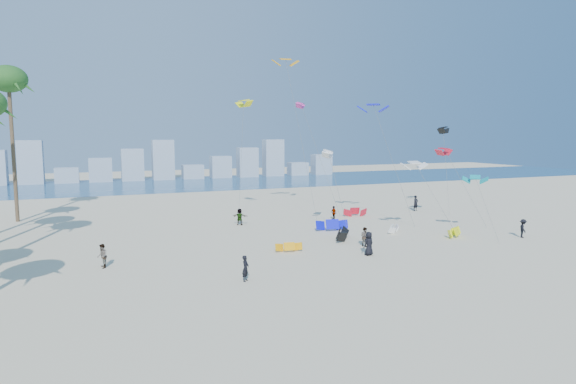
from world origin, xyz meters
name	(u,v)px	position (x,y,z in m)	size (l,w,h in m)	color
ground	(349,310)	(0.00, 0.00, 0.00)	(220.00, 220.00, 0.00)	beige
ocean	(163,184)	(0.00, 72.00, 0.01)	(220.00, 220.00, 0.00)	navy
kitesurfer_near	(245,268)	(-3.62, 7.00, 0.84)	(0.61, 0.40, 1.68)	black
kitesurfer_mid	(365,237)	(8.61, 12.59, 0.82)	(0.79, 0.62, 1.63)	gray
kitesurfers_far	(335,225)	(8.52, 17.79, 0.88)	(37.33, 17.67, 1.93)	black
grounded_kites	(356,228)	(10.89, 17.89, 0.46)	(19.10, 15.79, 1.04)	#F19F0C
flying_kites	(362,119)	(14.88, 23.85, 11.13)	(27.70, 24.59, 18.45)	white
distant_skyline	(151,165)	(-1.19, 82.00, 3.09)	(85.00, 3.00, 8.40)	#9EADBF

